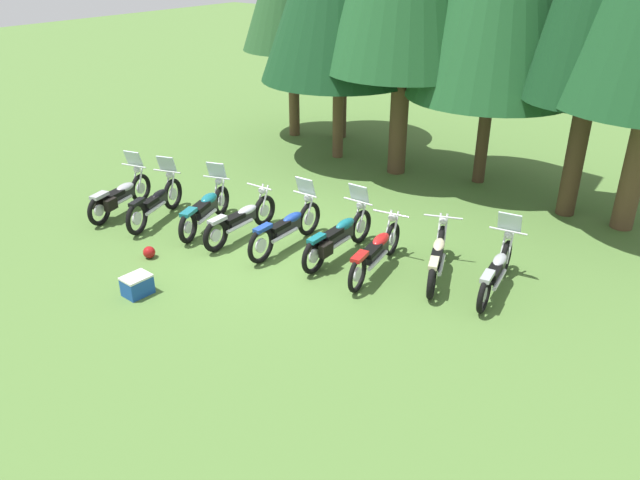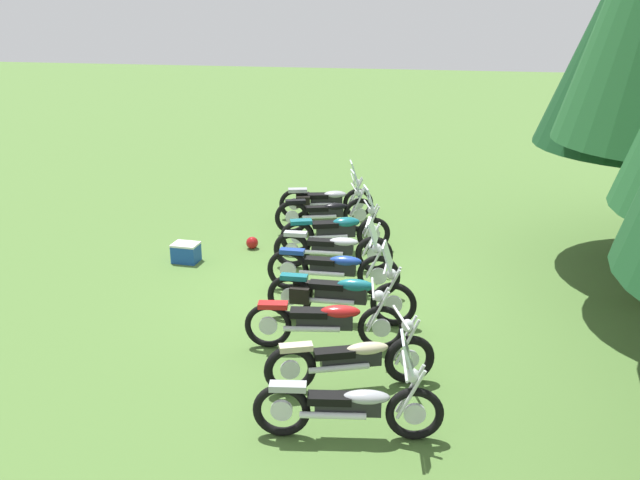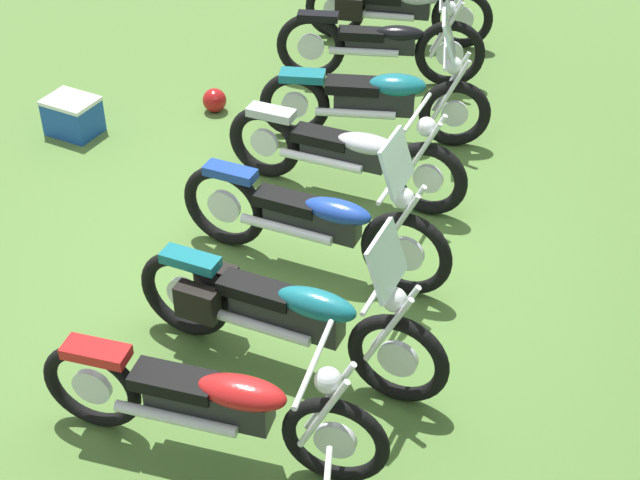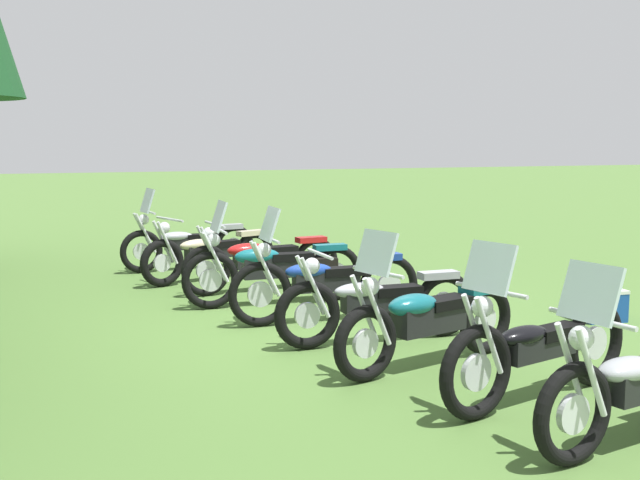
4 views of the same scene
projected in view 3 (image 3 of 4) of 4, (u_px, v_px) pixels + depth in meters
ground_plane at (316, 264)px, 8.11m from camera, size 80.00×80.00×0.00m
motorcycle_0 at (396, 5)px, 11.33m from camera, size 0.91×2.19×1.37m
motorcycle_1 at (383, 43)px, 10.49m from camera, size 0.94×2.21×1.39m
motorcycle_2 at (378, 99)px, 9.46m from camera, size 0.95×2.21×1.36m
motorcycle_3 at (345, 153)px, 8.71m from camera, size 0.69×2.32×1.01m
motorcycle_4 at (316, 220)px, 7.80m from camera, size 0.63×2.39×1.39m
motorcycle_5 at (283, 313)px, 6.88m from camera, size 0.71×2.44×1.38m
motorcycle_6 at (212, 403)px, 6.21m from camera, size 0.77×2.39×1.01m
picnic_cooler at (73, 116)px, 9.76m from camera, size 0.43×0.53×0.38m
dropped_helmet at (215, 100)px, 10.16m from camera, size 0.25×0.25×0.25m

